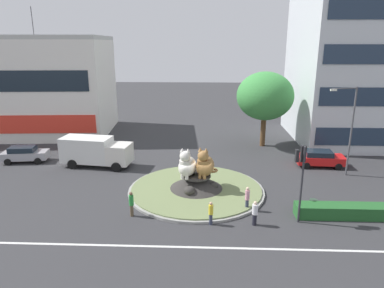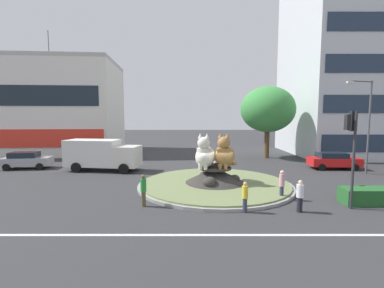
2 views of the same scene
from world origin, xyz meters
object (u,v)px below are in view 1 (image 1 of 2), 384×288
object	(u,v)px
broadleaf_tree_behind_island	(265,96)
shophouse_block	(18,86)
cat_statue_tabby	(205,165)
pedestrian_pink_shirt	(247,198)
cat_statue_white	(187,165)
pedestrian_white_shirt	(255,213)
streetlight_arm	(349,125)
litter_bin	(313,206)
pedestrian_green_shirt	(131,203)
office_tower	(378,34)
traffic_light_mast	(301,167)
parked_car_right	(320,158)
pedestrian_yellow_shirt	(211,212)
delivery_box_truck	(95,151)
sedan_on_far_lane	(25,154)

from	to	relation	value
broadleaf_tree_behind_island	shophouse_block	bearing A→B (deg)	170.43
cat_statue_tabby	pedestrian_pink_shirt	distance (m)	4.50
cat_statue_white	pedestrian_white_shirt	bearing A→B (deg)	56.58
pedestrian_pink_shirt	shophouse_block	bearing A→B (deg)	-3.95
pedestrian_pink_shirt	cat_statue_white	bearing A→B (deg)	0.21
streetlight_arm	litter_bin	world-z (taller)	streetlight_arm
pedestrian_green_shirt	litter_bin	distance (m)	12.61
cat_statue_tabby	streetlight_arm	size ratio (longest dim) A/B	0.31
office_tower	cat_statue_white	bearing A→B (deg)	-140.79
cat_statue_white	streetlight_arm	size ratio (longest dim) A/B	0.31
office_tower	pedestrian_green_shirt	size ratio (longest dim) A/B	13.95
cat_statue_tabby	pedestrian_green_shirt	world-z (taller)	cat_statue_tabby
streetlight_arm	litter_bin	xyz separation A→B (m)	(-4.77, -7.19, -4.13)
shophouse_block	streetlight_arm	bearing A→B (deg)	-25.79
cat_statue_white	broadleaf_tree_behind_island	bearing A→B (deg)	163.07
traffic_light_mast	pedestrian_pink_shirt	distance (m)	4.47
traffic_light_mast	shophouse_block	world-z (taller)	shophouse_block
cat_statue_white	pedestrian_white_shirt	xyz separation A→B (m)	(4.65, -5.03, -1.37)
pedestrian_green_shirt	litter_bin	world-z (taller)	pedestrian_green_shirt
parked_car_right	litter_bin	size ratio (longest dim) A/B	5.01
cat_statue_white	pedestrian_yellow_shirt	world-z (taller)	cat_statue_white
cat_statue_white	pedestrian_white_shirt	world-z (taller)	cat_statue_white
shophouse_block	litter_bin	size ratio (longest dim) A/B	26.44
broadleaf_tree_behind_island	litter_bin	world-z (taller)	broadleaf_tree_behind_island
broadleaf_tree_behind_island	streetlight_arm	distance (m)	10.88
broadleaf_tree_behind_island	streetlight_arm	bearing A→B (deg)	-57.50
traffic_light_mast	broadleaf_tree_behind_island	size ratio (longest dim) A/B	0.62
broadleaf_tree_behind_island	pedestrian_green_shirt	world-z (taller)	broadleaf_tree_behind_island
traffic_light_mast	cat_statue_tabby	bearing A→B (deg)	50.35
traffic_light_mast	litter_bin	world-z (taller)	traffic_light_mast
pedestrian_pink_shirt	litter_bin	distance (m)	4.63
office_tower	pedestrian_pink_shirt	xyz separation A→B (m)	(-16.66, -20.13, -11.44)
cat_statue_white	cat_statue_tabby	world-z (taller)	cat_statue_tabby
pedestrian_pink_shirt	litter_bin	xyz separation A→B (m)	(4.61, 0.02, -0.51)
shophouse_block	parked_car_right	world-z (taller)	shophouse_block
cat_statue_tabby	parked_car_right	world-z (taller)	cat_statue_tabby
pedestrian_pink_shirt	pedestrian_green_shirt	bearing A→B (deg)	42.80
parked_car_right	delivery_box_truck	distance (m)	21.46
cat_statue_white	pedestrian_pink_shirt	bearing A→B (deg)	69.62
cat_statue_white	traffic_light_mast	size ratio (longest dim) A/B	0.47
pedestrian_white_shirt	shophouse_block	bearing A→B (deg)	18.77
streetlight_arm	sedan_on_far_lane	world-z (taller)	streetlight_arm
cat_statue_white	litter_bin	size ratio (longest dim) A/B	2.70
office_tower	traffic_light_mast	bearing A→B (deg)	-122.06
traffic_light_mast	shophouse_block	xyz separation A→B (m)	(-30.31, 22.97, 2.33)
pedestrian_green_shirt	litter_bin	bearing A→B (deg)	72.71
pedestrian_white_shirt	pedestrian_green_shirt	bearing A→B (deg)	53.31
office_tower	pedestrian_pink_shirt	size ratio (longest dim) A/B	13.98
shophouse_block	delivery_box_truck	bearing A→B (deg)	-47.45
pedestrian_pink_shirt	delivery_box_truck	bearing A→B (deg)	1.51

